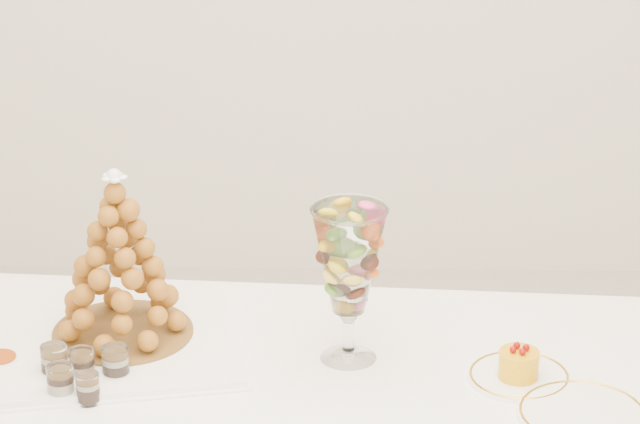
{
  "coord_description": "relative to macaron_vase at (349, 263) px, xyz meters",
  "views": [
    {
      "loc": [
        0.05,
        -2.84,
        2.27
      ],
      "look_at": [
        -0.0,
        0.22,
        0.97
      ],
      "focal_mm": 85.0,
      "sensor_mm": 36.0,
      "label": 1
    }
  ],
  "objects": [
    {
      "name": "lace_tray",
      "position": [
        -0.54,
        0.01,
        -0.22
      ],
      "size": [
        0.65,
        0.54,
        0.02
      ],
      "primitive_type": "cube",
      "rotation": [
        0.0,
        0.0,
        0.2
      ],
      "color": "white",
      "rests_on": "buffet_table"
    },
    {
      "name": "verrine_d",
      "position": [
        -0.6,
        -0.19,
        -0.19
      ],
      "size": [
        0.07,
        0.07,
        0.08
      ],
      "primitive_type": "cylinder",
      "rotation": [
        0.0,
        0.0,
        0.24
      ],
      "color": "white",
      "rests_on": "buffet_table"
    },
    {
      "name": "croquembouche",
      "position": [
        -0.51,
        0.07,
        -0.02
      ],
      "size": [
        0.32,
        0.32,
        0.39
      ],
      "rotation": [
        0.0,
        0.0,
        -0.16
      ],
      "color": "brown",
      "rests_on": "lace_tray"
    },
    {
      "name": "verrine_a",
      "position": [
        -0.63,
        -0.1,
        -0.19
      ],
      "size": [
        0.07,
        0.07,
        0.08
      ],
      "primitive_type": "cylinder",
      "rotation": [
        0.0,
        0.0,
        -0.21
      ],
      "color": "white",
      "rests_on": "buffet_table"
    },
    {
      "name": "macaron_vase",
      "position": [
        0.0,
        0.0,
        0.0
      ],
      "size": [
        0.16,
        0.16,
        0.35
      ],
      "color": "white",
      "rests_on": "buffet_table"
    },
    {
      "name": "verrine_c",
      "position": [
        -0.5,
        -0.11,
        -0.19
      ],
      "size": [
        0.06,
        0.06,
        0.08
      ],
      "primitive_type": "cylinder",
      "rotation": [
        0.0,
        0.0,
        0.04
      ],
      "color": "white",
      "rests_on": "buffet_table"
    },
    {
      "name": "verrine_b",
      "position": [
        -0.57,
        -0.11,
        -0.19
      ],
      "size": [
        0.05,
        0.05,
        0.07
      ],
      "primitive_type": "cylinder",
      "rotation": [
        0.0,
        0.0,
        0.01
      ],
      "color": "white",
      "rests_on": "buffet_table"
    },
    {
      "name": "mousse_cake",
      "position": [
        0.36,
        -0.1,
        -0.19
      ],
      "size": [
        0.09,
        0.09,
        0.08
      ],
      "color": "#DF9B0A",
      "rests_on": "cake_plate"
    },
    {
      "name": "verrine_e",
      "position": [
        -0.54,
        -0.2,
        -0.2
      ],
      "size": [
        0.05,
        0.05,
        0.07
      ],
      "primitive_type": "cylinder",
      "rotation": [
        0.0,
        0.0,
        -0.12
      ],
      "color": "white",
      "rests_on": "buffet_table"
    },
    {
      "name": "cake_plate",
      "position": [
        0.37,
        -0.09,
        -0.22
      ],
      "size": [
        0.22,
        0.22,
        0.01
      ],
      "primitive_type": "cylinder",
      "color": "white",
      "rests_on": "buffet_table"
    },
    {
      "name": "spare_plate",
      "position": [
        0.48,
        -0.24,
        -0.22
      ],
      "size": [
        0.27,
        0.27,
        0.01
      ],
      "primitive_type": "cylinder",
      "color": "white",
      "rests_on": "buffet_table"
    },
    {
      "name": "ramekin_back",
      "position": [
        -0.75,
        -0.06,
        -0.22
      ],
      "size": [
        0.08,
        0.08,
        0.02
      ],
      "primitive_type": "cylinder",
      "color": "white",
      "rests_on": "buffet_table"
    }
  ]
}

